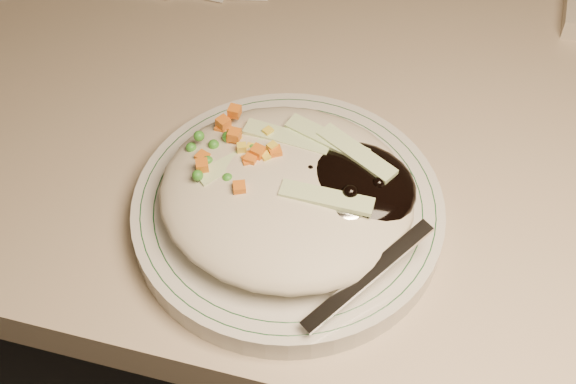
# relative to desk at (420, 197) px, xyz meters

# --- Properties ---
(desk) EXTENTS (1.40, 0.70, 0.74)m
(desk) POSITION_rel_desk_xyz_m (0.00, 0.00, 0.00)
(desk) COLOR tan
(desk) RESTS_ON ground
(plate) EXTENTS (0.24, 0.24, 0.02)m
(plate) POSITION_rel_desk_xyz_m (-0.10, -0.21, 0.21)
(plate) COLOR beige
(plate) RESTS_ON desk
(plate_rim) EXTENTS (0.23, 0.23, 0.00)m
(plate_rim) POSITION_rel_desk_xyz_m (-0.10, -0.21, 0.22)
(plate_rim) COLOR #144723
(plate_rim) RESTS_ON plate
(meal) EXTENTS (0.21, 0.19, 0.05)m
(meal) POSITION_rel_desk_xyz_m (-0.09, -0.21, 0.24)
(meal) COLOR #B5AA92
(meal) RESTS_ON plate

